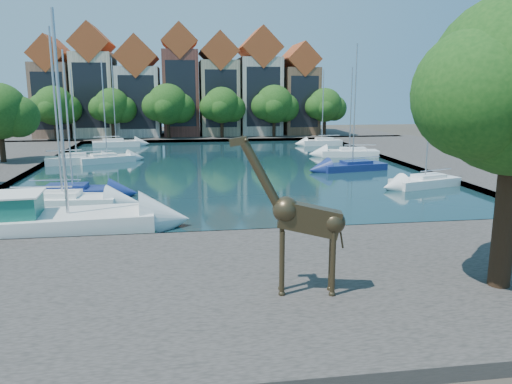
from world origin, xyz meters
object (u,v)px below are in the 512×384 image
sailboat_left_a (63,199)px  sailboat_right_a (425,180)px  motorsailer (33,219)px  giraffe_statue (301,218)px

sailboat_left_a → sailboat_right_a: bearing=7.0°
motorsailer → sailboat_right_a: (27.14, 9.58, -0.37)m
giraffe_statue → motorsailer: motorsailer is taller
motorsailer → giraffe_statue: bearing=-41.2°
motorsailer → sailboat_left_a: 6.29m
giraffe_statue → sailboat_right_a: sailboat_right_a is taller
giraffe_statue → sailboat_left_a: (-11.89, 16.80, -2.63)m
sailboat_left_a → sailboat_right_a: size_ratio=1.26×
giraffe_statue → sailboat_left_a: size_ratio=0.50×
sailboat_left_a → motorsailer: bearing=-91.3°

